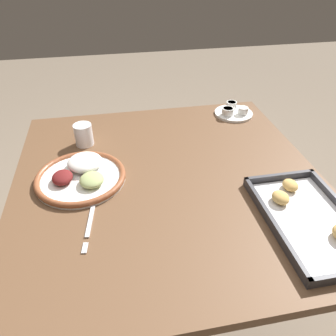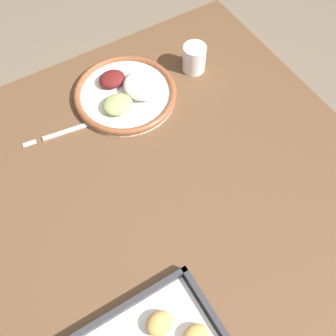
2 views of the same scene
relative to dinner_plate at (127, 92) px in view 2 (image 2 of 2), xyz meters
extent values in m
plane|color=#7A6B59|center=(0.05, 0.28, -0.78)|extent=(8.00, 8.00, 0.00)
cube|color=brown|center=(0.05, 0.28, -0.03)|extent=(1.03, 1.01, 0.03)
cylinder|color=brown|center=(-0.42, -0.17, -0.41)|extent=(0.06, 0.06, 0.73)
cylinder|color=white|center=(0.01, 0.00, -0.01)|extent=(0.29, 0.29, 0.01)
torus|color=brown|center=(0.01, 0.00, 0.00)|extent=(0.29, 0.29, 0.02)
ellipsoid|color=white|center=(-0.05, 0.01, 0.02)|extent=(0.12, 0.12, 0.04)
ellipsoid|color=maroon|center=(0.02, -0.06, 0.01)|extent=(0.08, 0.07, 0.03)
ellipsoid|color=#9EAD6B|center=(0.05, 0.04, 0.01)|extent=(0.08, 0.08, 0.03)
cube|color=silver|center=(0.19, 0.03, -0.01)|extent=(0.15, 0.03, 0.00)
cylinder|color=silver|center=(0.30, 0.01, -0.01)|extent=(0.04, 0.01, 0.00)
cylinder|color=silver|center=(0.30, 0.01, -0.01)|extent=(0.04, 0.01, 0.00)
cylinder|color=silver|center=(0.30, 0.02, -0.01)|extent=(0.04, 0.01, 0.00)
cylinder|color=silver|center=(0.30, 0.02, -0.01)|extent=(0.04, 0.01, 0.00)
cube|color=#333338|center=(0.32, 0.52, 0.00)|extent=(0.39, 0.01, 0.02)
cube|color=#333338|center=(0.13, 0.63, 0.00)|extent=(0.01, 0.24, 0.02)
ellipsoid|color=tan|center=(0.18, 0.64, 0.01)|extent=(0.05, 0.05, 0.03)
ellipsoid|color=tan|center=(0.23, 0.58, 0.01)|extent=(0.06, 0.05, 0.03)
cylinder|color=white|center=(-0.22, 0.01, 0.03)|extent=(0.07, 0.07, 0.08)
camera|label=1|loc=(0.89, 0.12, 0.64)|focal=35.00mm
camera|label=2|loc=(0.29, 0.71, 0.84)|focal=42.00mm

